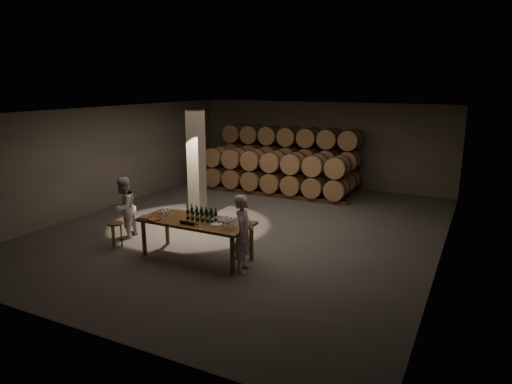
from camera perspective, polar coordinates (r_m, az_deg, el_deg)
The scene contains 15 objects.
room at distance 13.41m, azimuth -7.45°, elevation 3.44°, with size 12.00×12.00×12.00m.
tasting_table at distance 10.44m, azimuth -7.46°, elevation -4.05°, with size 2.60×1.10×0.90m.
barrel_stack_back at distance 17.43m, azimuth 4.22°, elevation 4.53°, with size 5.48×0.95×2.31m.
barrel_stack_front at distance 16.23m, azimuth 2.28°, elevation 2.55°, with size 5.48×0.95×1.57m.
bottle_cluster at distance 10.38m, azimuth -6.79°, elevation -2.90°, with size 0.73×0.23×0.31m.
lying_bottles at distance 10.12m, azimuth -8.52°, elevation -3.82°, with size 0.46×0.08×0.08m.
glass_cluster_left at distance 10.80m, azimuth -11.27°, elevation -2.40°, with size 0.19×0.41×0.16m.
glass_cluster_right at distance 9.91m, azimuth -3.59°, elevation -3.55°, with size 0.30×0.41×0.17m.
plate at distance 10.05m, azimuth -4.92°, elevation -4.03°, with size 0.27×0.27×0.02m, color white.
notebook_near at distance 10.58m, azimuth -12.71°, elevation -3.37°, with size 0.26×0.21×0.03m, color brown.
notebook_corner at distance 10.83m, azimuth -13.72°, elevation -3.04°, with size 0.22×0.28×0.02m, color brown.
pen at distance 10.55m, azimuth -12.14°, elevation -3.45°, with size 0.01×0.01×0.14m, color black.
stool at distance 11.60m, azimuth -17.17°, elevation -4.22°, with size 0.38×0.38×0.63m.
person_man at distance 9.65m, azimuth -1.58°, elevation -5.18°, with size 0.61×0.40×1.67m, color beige.
person_woman at distance 12.17m, azimuth -16.21°, elevation -1.91°, with size 0.78×0.61×1.60m, color silver.
Camera 1 is at (5.67, -10.68, 3.95)m, focal length 32.00 mm.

